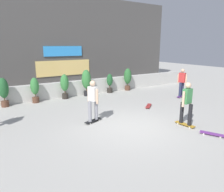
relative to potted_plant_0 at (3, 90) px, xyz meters
name	(u,v)px	position (x,y,z in m)	size (l,w,h in m)	color
ground_plane	(133,127)	(3.82, -5.55, -0.85)	(48.00, 48.00, 0.00)	#B2AFA8
planter_wall	(73,88)	(3.82, 0.45, -0.40)	(18.00, 0.40, 0.90)	beige
building_backdrop	(51,42)	(3.82, 4.45, 2.40)	(20.00, 2.08, 6.50)	#4C4947
potted_plant_0	(3,90)	(0.00, 0.00, 0.00)	(0.50, 0.50, 1.47)	brown
potted_plant_1	(35,89)	(1.49, 0.00, -0.08)	(0.44, 0.44, 1.36)	brown
potted_plant_2	(65,85)	(3.14, 0.00, -0.04)	(0.47, 0.47, 1.42)	#2D2823
potted_plant_3	(86,81)	(4.51, 0.00, 0.09)	(0.56, 0.56, 1.59)	black
potted_plant_4	(110,83)	(6.16, 0.00, -0.18)	(0.38, 0.38, 1.23)	#2D2823
potted_plant_5	(128,78)	(7.59, 0.00, 0.02)	(0.51, 0.51, 1.50)	brown
skater_far_right	(93,99)	(2.78, -4.29, 0.09)	(0.82, 0.53, 1.70)	black
skater_mid_plaza	(182,82)	(9.12, -3.30, 0.09)	(0.82, 0.54, 1.70)	#72338C
skater_foreground	(187,102)	(5.60, -6.51, 0.09)	(0.56, 0.82, 1.70)	#BF8C26
skateboard_near_camera	(212,134)	(5.67, -7.61, -0.79)	(0.53, 0.81, 0.08)	#72338C
skateboard_aside	(149,106)	(6.10, -3.86, -0.79)	(0.74, 0.66, 0.08)	maroon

